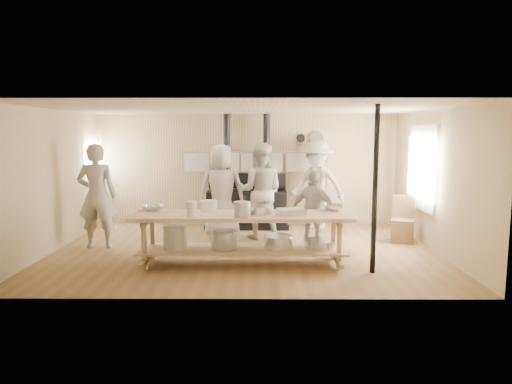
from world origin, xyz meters
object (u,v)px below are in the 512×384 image
(cook_far_left, at_px, (97,196))
(chair, at_px, (402,228))
(cook_right, at_px, (314,212))
(roasting_pan, at_px, (291,212))
(cook_left, at_px, (260,191))
(prep_table, at_px, (242,234))
(cook_center, at_px, (222,191))
(stove, at_px, (247,205))
(cook_by_window, at_px, (317,185))

(cook_far_left, bearing_deg, chair, -178.98)
(cook_right, relative_size, roasting_pan, 3.43)
(cook_left, distance_m, cook_right, 1.56)
(cook_far_left, bearing_deg, prep_table, 154.18)
(prep_table, distance_m, roasting_pan, 0.89)
(cook_far_left, height_order, roasting_pan, cook_far_left)
(cook_center, height_order, roasting_pan, cook_center)
(chair, bearing_deg, cook_left, -167.68)
(cook_far_left, distance_m, cook_right, 4.07)
(chair, bearing_deg, stove, 174.58)
(cook_far_left, xyz_separation_m, cook_left, (3.09, 0.79, -0.01))
(cook_left, relative_size, chair, 2.14)
(cook_right, xyz_separation_m, cook_by_window, (0.32, 2.14, 0.25))
(stove, distance_m, cook_far_left, 3.39)
(stove, height_order, cook_by_window, stove)
(cook_left, bearing_deg, stove, -67.85)
(chair, bearing_deg, prep_table, -134.46)
(cook_center, bearing_deg, roasting_pan, 117.32)
(cook_by_window, height_order, roasting_pan, cook_by_window)
(cook_left, bearing_deg, cook_by_window, -137.85)
(stove, relative_size, cook_by_window, 1.30)
(stove, height_order, cook_far_left, stove)
(cook_right, bearing_deg, roasting_pan, 86.43)
(prep_table, height_order, cook_center, cook_center)
(stove, bearing_deg, cook_center, -113.94)
(prep_table, relative_size, roasting_pan, 8.17)
(cook_left, relative_size, cook_by_window, 0.98)
(stove, relative_size, cook_center, 1.33)
(cook_left, distance_m, chair, 2.96)
(cook_center, relative_size, roasting_pan, 4.42)
(cook_by_window, bearing_deg, cook_center, -128.90)
(cook_far_left, bearing_deg, cook_center, -164.43)
(cook_by_window, distance_m, chair, 2.13)
(cook_far_left, xyz_separation_m, cook_center, (2.29, 0.80, -0.02))
(prep_table, height_order, cook_left, cook_left)
(cook_far_left, xyz_separation_m, roasting_pan, (3.58, -1.20, -0.09))
(roasting_pan, bearing_deg, cook_right, 59.00)
(cook_left, bearing_deg, cook_right, 134.57)
(cook_by_window, relative_size, chair, 2.17)
(prep_table, distance_m, cook_left, 2.00)
(chair, bearing_deg, roasting_pan, -126.04)
(cook_far_left, height_order, cook_by_window, cook_by_window)
(cook_far_left, relative_size, roasting_pan, 4.51)
(cook_far_left, bearing_deg, cook_right, 170.41)
(stove, relative_size, cook_left, 1.32)
(cook_left, bearing_deg, chair, -179.92)
(prep_table, bearing_deg, roasting_pan, -4.48)
(stove, distance_m, roasting_pan, 3.21)
(cook_right, relative_size, chair, 1.64)
(cook_left, xyz_separation_m, roasting_pan, (0.50, -1.99, -0.09))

